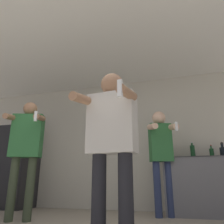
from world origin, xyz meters
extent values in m
cube|color=beige|center=(0.00, 2.90, 1.27)|extent=(7.00, 0.06, 2.55)
cube|color=silver|center=(0.00, 1.43, 2.57)|extent=(7.00, 3.39, 0.05)
cube|color=#262628|center=(-2.33, 2.57, 0.82)|extent=(0.71, 0.60, 1.64)
cube|color=black|center=(-2.33, 2.26, 0.82)|extent=(0.68, 0.01, 1.58)
cylinder|color=#99999E|center=(-2.10, 2.24, 0.90)|extent=(0.02, 0.02, 0.74)
cube|color=slate|center=(1.31, 2.57, 0.44)|extent=(1.31, 0.60, 0.89)
cube|color=#38383A|center=(1.31, 2.57, 0.89)|extent=(1.34, 0.63, 0.01)
cylinder|color=#194723|center=(1.46, 2.62, 0.97)|extent=(0.07, 0.07, 0.15)
cylinder|color=#194723|center=(1.46, 2.62, 1.07)|extent=(0.02, 0.02, 0.06)
sphere|color=maroon|center=(1.46, 2.62, 1.10)|extent=(0.03, 0.03, 0.03)
cylinder|color=#194723|center=(1.17, 2.62, 1.00)|extent=(0.08, 0.08, 0.21)
cylinder|color=#194723|center=(1.17, 2.62, 1.13)|extent=(0.03, 0.03, 0.05)
sphere|color=silver|center=(1.17, 2.62, 1.16)|extent=(0.03, 0.03, 0.03)
cylinder|color=black|center=(1.64, 2.62, 0.97)|extent=(0.10, 0.10, 0.16)
cylinder|color=black|center=(1.64, 2.62, 1.09)|extent=(0.04, 0.04, 0.07)
sphere|color=black|center=(1.64, 2.62, 1.13)|extent=(0.05, 0.05, 0.05)
cylinder|color=black|center=(0.20, 0.54, 0.38)|extent=(0.13, 0.13, 0.76)
cylinder|color=black|center=(0.44, 0.51, 0.38)|extent=(0.13, 0.13, 0.76)
cube|color=beige|center=(0.32, 0.52, 1.05)|extent=(0.47, 0.24, 0.57)
sphere|color=#9E7051|center=(0.32, 0.52, 1.45)|extent=(0.22, 0.22, 0.22)
cylinder|color=#9E7051|center=(0.09, 0.36, 1.25)|extent=(0.12, 0.39, 0.15)
cylinder|color=#9E7051|center=(0.51, 0.32, 1.25)|extent=(0.12, 0.39, 0.15)
cube|color=white|center=(0.50, 0.13, 1.22)|extent=(0.04, 0.04, 0.14)
cylinder|color=#38422D|center=(-1.37, 1.34, 0.43)|extent=(0.12, 0.12, 0.85)
cylinder|color=#38422D|center=(-1.14, 1.41, 0.43)|extent=(0.12, 0.12, 0.85)
cube|color=#2D6B38|center=(-1.25, 1.38, 1.18)|extent=(0.48, 0.33, 0.64)
sphere|color=#9E7051|center=(-1.25, 1.38, 1.60)|extent=(0.21, 0.21, 0.21)
cylinder|color=#9E7051|center=(-1.40, 1.14, 1.41)|extent=(0.19, 0.37, 0.14)
cylinder|color=#9E7051|center=(-1.00, 1.27, 1.41)|extent=(0.19, 0.37, 0.14)
cube|color=white|center=(-0.95, 1.11, 1.38)|extent=(0.05, 0.05, 0.14)
cylinder|color=navy|center=(0.56, 2.23, 0.41)|extent=(0.11, 0.11, 0.82)
cylinder|color=navy|center=(0.74, 2.30, 0.41)|extent=(0.11, 0.11, 0.82)
cube|color=#2D6B38|center=(0.65, 2.26, 1.13)|extent=(0.39, 0.31, 0.61)
sphere|color=beige|center=(0.65, 2.26, 1.55)|extent=(0.23, 0.23, 0.23)
cylinder|color=beige|center=(0.56, 2.05, 1.36)|extent=(0.21, 0.35, 0.15)
cylinder|color=beige|center=(0.86, 2.17, 1.36)|extent=(0.21, 0.35, 0.15)
cube|color=white|center=(0.92, 2.02, 1.33)|extent=(0.05, 0.05, 0.14)
camera|label=1|loc=(0.87, -1.39, 0.54)|focal=35.00mm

